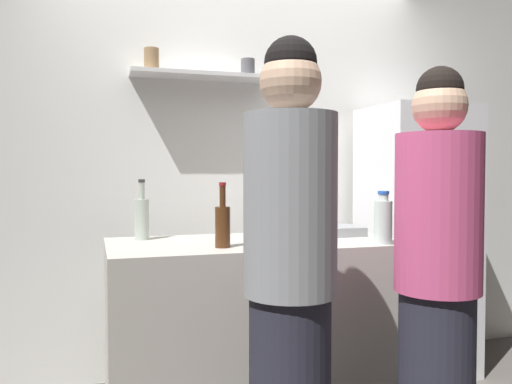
{
  "coord_description": "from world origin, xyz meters",
  "views": [
    {
      "loc": [
        -0.86,
        -2.07,
        1.27
      ],
      "look_at": [
        -0.07,
        0.49,
        1.17
      ],
      "focal_mm": 37.0,
      "sensor_mm": 36.0,
      "label": 1
    }
  ],
  "objects_px": {
    "wine_bottle_pale_glass": "(142,217)",
    "water_bottle_plastic": "(383,221)",
    "wine_bottle_dark_glass": "(270,219)",
    "wine_bottle_amber_glass": "(223,224)",
    "person_pink_top": "(437,281)",
    "baking_pan": "(330,231)",
    "refrigerator": "(416,239)",
    "utensil_holder": "(254,228)",
    "person_grey_hoodie": "(290,281)"
  },
  "relations": [
    {
      "from": "baking_pan",
      "to": "water_bottle_plastic",
      "type": "bearing_deg",
      "value": -76.31
    },
    {
      "from": "water_bottle_plastic",
      "to": "person_grey_hoodie",
      "type": "distance_m",
      "value": 0.84
    },
    {
      "from": "wine_bottle_dark_glass",
      "to": "person_pink_top",
      "type": "relative_size",
      "value": 0.2
    },
    {
      "from": "wine_bottle_dark_glass",
      "to": "person_grey_hoodie",
      "type": "relative_size",
      "value": 0.19
    },
    {
      "from": "baking_pan",
      "to": "utensil_holder",
      "type": "height_order",
      "value": "utensil_holder"
    },
    {
      "from": "wine_bottle_amber_glass",
      "to": "person_grey_hoodie",
      "type": "distance_m",
      "value": 0.63
    },
    {
      "from": "person_pink_top",
      "to": "wine_bottle_dark_glass",
      "type": "bearing_deg",
      "value": 122.38
    },
    {
      "from": "baking_pan",
      "to": "wine_bottle_dark_glass",
      "type": "height_order",
      "value": "wine_bottle_dark_glass"
    },
    {
      "from": "wine_bottle_dark_glass",
      "to": "wine_bottle_pale_glass",
      "type": "xyz_separation_m",
      "value": [
        -0.58,
        0.36,
        -0.0
      ]
    },
    {
      "from": "utensil_holder",
      "to": "wine_bottle_amber_glass",
      "type": "bearing_deg",
      "value": -130.84
    },
    {
      "from": "baking_pan",
      "to": "water_bottle_plastic",
      "type": "height_order",
      "value": "water_bottle_plastic"
    },
    {
      "from": "refrigerator",
      "to": "wine_bottle_dark_glass",
      "type": "height_order",
      "value": "refrigerator"
    },
    {
      "from": "refrigerator",
      "to": "utensil_holder",
      "type": "distance_m",
      "value": 1.21
    },
    {
      "from": "wine_bottle_amber_glass",
      "to": "person_pink_top",
      "type": "height_order",
      "value": "person_pink_top"
    },
    {
      "from": "wine_bottle_dark_glass",
      "to": "baking_pan",
      "type": "bearing_deg",
      "value": 29.68
    },
    {
      "from": "water_bottle_plastic",
      "to": "wine_bottle_pale_glass",
      "type": "bearing_deg",
      "value": 155.06
    },
    {
      "from": "baking_pan",
      "to": "wine_bottle_pale_glass",
      "type": "height_order",
      "value": "wine_bottle_pale_glass"
    },
    {
      "from": "wine_bottle_dark_glass",
      "to": "person_pink_top",
      "type": "xyz_separation_m",
      "value": [
        0.49,
        -0.63,
        -0.21
      ]
    },
    {
      "from": "wine_bottle_dark_glass",
      "to": "water_bottle_plastic",
      "type": "height_order",
      "value": "wine_bottle_dark_glass"
    },
    {
      "from": "refrigerator",
      "to": "wine_bottle_pale_glass",
      "type": "xyz_separation_m",
      "value": [
        -1.74,
        -0.14,
        0.2
      ]
    },
    {
      "from": "wine_bottle_dark_glass",
      "to": "wine_bottle_amber_glass",
      "type": "bearing_deg",
      "value": -171.79
    },
    {
      "from": "wine_bottle_dark_glass",
      "to": "water_bottle_plastic",
      "type": "relative_size",
      "value": 1.27
    },
    {
      "from": "baking_pan",
      "to": "water_bottle_plastic",
      "type": "relative_size",
      "value": 1.31
    },
    {
      "from": "wine_bottle_pale_glass",
      "to": "wine_bottle_dark_glass",
      "type": "bearing_deg",
      "value": -32.04
    },
    {
      "from": "utensil_holder",
      "to": "water_bottle_plastic",
      "type": "distance_m",
      "value": 0.67
    },
    {
      "from": "wine_bottle_dark_glass",
      "to": "wine_bottle_pale_glass",
      "type": "distance_m",
      "value": 0.68
    },
    {
      "from": "wine_bottle_pale_glass",
      "to": "wine_bottle_amber_glass",
      "type": "height_order",
      "value": "wine_bottle_pale_glass"
    },
    {
      "from": "baking_pan",
      "to": "water_bottle_plastic",
      "type": "distance_m",
      "value": 0.42
    },
    {
      "from": "wine_bottle_dark_glass",
      "to": "person_pink_top",
      "type": "distance_m",
      "value": 0.82
    },
    {
      "from": "person_pink_top",
      "to": "wine_bottle_pale_glass",
      "type": "bearing_deg",
      "value": 131.45
    },
    {
      "from": "water_bottle_plastic",
      "to": "person_grey_hoodie",
      "type": "relative_size",
      "value": 0.15
    },
    {
      "from": "utensil_holder",
      "to": "wine_bottle_amber_glass",
      "type": "height_order",
      "value": "wine_bottle_amber_glass"
    },
    {
      "from": "wine_bottle_dark_glass",
      "to": "utensil_holder",
      "type": "bearing_deg",
      "value": 92.0
    },
    {
      "from": "refrigerator",
      "to": "wine_bottle_dark_glass",
      "type": "bearing_deg",
      "value": -156.5
    },
    {
      "from": "refrigerator",
      "to": "water_bottle_plastic",
      "type": "height_order",
      "value": "refrigerator"
    },
    {
      "from": "water_bottle_plastic",
      "to": "person_grey_hoodie",
      "type": "xyz_separation_m",
      "value": [
        -0.67,
        -0.48,
        -0.16
      ]
    },
    {
      "from": "wine_bottle_pale_glass",
      "to": "wine_bottle_amber_glass",
      "type": "relative_size",
      "value": 1.03
    },
    {
      "from": "wine_bottle_dark_glass",
      "to": "person_grey_hoodie",
      "type": "height_order",
      "value": "person_grey_hoodie"
    },
    {
      "from": "utensil_holder",
      "to": "wine_bottle_pale_glass",
      "type": "height_order",
      "value": "wine_bottle_pale_glass"
    },
    {
      "from": "wine_bottle_pale_glass",
      "to": "person_grey_hoodie",
      "type": "bearing_deg",
      "value": -66.22
    },
    {
      "from": "utensil_holder",
      "to": "person_pink_top",
      "type": "xyz_separation_m",
      "value": [
        0.5,
        -0.87,
        -0.14
      ]
    },
    {
      "from": "person_grey_hoodie",
      "to": "utensil_holder",
      "type": "bearing_deg",
      "value": -176.49
    },
    {
      "from": "baking_pan",
      "to": "wine_bottle_amber_glass",
      "type": "height_order",
      "value": "wine_bottle_amber_glass"
    },
    {
      "from": "utensil_holder",
      "to": "water_bottle_plastic",
      "type": "bearing_deg",
      "value": -36.06
    },
    {
      "from": "baking_pan",
      "to": "person_grey_hoodie",
      "type": "xyz_separation_m",
      "value": [
        -0.57,
        -0.88,
        -0.07
      ]
    },
    {
      "from": "water_bottle_plastic",
      "to": "person_grey_hoodie",
      "type": "bearing_deg",
      "value": -144.17
    },
    {
      "from": "refrigerator",
      "to": "person_grey_hoodie",
      "type": "relative_size",
      "value": 0.96
    },
    {
      "from": "baking_pan",
      "to": "wine_bottle_dark_glass",
      "type": "distance_m",
      "value": 0.51
    },
    {
      "from": "wine_bottle_pale_glass",
      "to": "water_bottle_plastic",
      "type": "distance_m",
      "value": 1.22
    },
    {
      "from": "wine_bottle_dark_glass",
      "to": "person_pink_top",
      "type": "bearing_deg",
      "value": -51.74
    }
  ]
}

